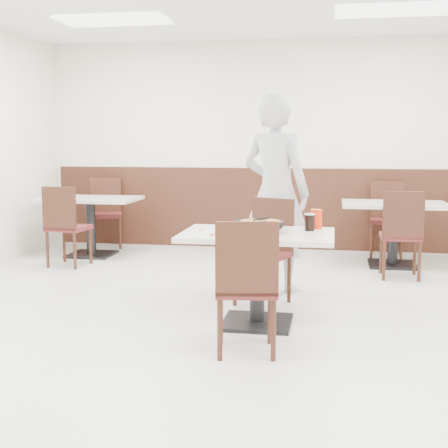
% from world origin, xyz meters
% --- Properties ---
extents(floor, '(7.00, 7.00, 0.00)m').
position_xyz_m(floor, '(0.00, 0.00, 0.00)').
color(floor, '#B7B7B2').
rests_on(floor, ground).
extents(wall_back, '(6.00, 0.04, 2.80)m').
position_xyz_m(wall_back, '(0.00, 3.50, 1.40)').
color(wall_back, white).
rests_on(wall_back, floor).
extents(wainscot_back, '(5.90, 0.03, 1.10)m').
position_xyz_m(wainscot_back, '(0.00, 3.48, 0.55)').
color(wainscot_back, black).
rests_on(wainscot_back, floor).
extents(fluo_panel_c, '(1.20, 0.60, 0.02)m').
position_xyz_m(fluo_panel_c, '(-1.50, 1.80, 2.78)').
color(fluo_panel_c, white).
rests_on(fluo_panel_c, ceiling).
extents(fluo_panel_d, '(1.20, 0.60, 0.02)m').
position_xyz_m(fluo_panel_d, '(1.50, 1.80, 2.78)').
color(fluo_panel_d, white).
rests_on(fluo_panel_d, ceiling).
extents(main_table, '(1.21, 0.81, 0.75)m').
position_xyz_m(main_table, '(0.34, -0.09, 0.38)').
color(main_table, beige).
rests_on(main_table, floor).
extents(chair_near, '(0.48, 0.48, 0.95)m').
position_xyz_m(chair_near, '(0.34, -0.77, 0.47)').
color(chair_near, black).
rests_on(chair_near, floor).
extents(chair_far, '(0.55, 0.55, 0.95)m').
position_xyz_m(chair_far, '(0.31, 0.54, 0.47)').
color(chair_far, black).
rests_on(chair_far, floor).
extents(trivet, '(0.11, 0.11, 0.04)m').
position_xyz_m(trivet, '(0.37, -0.08, 0.77)').
color(trivet, black).
rests_on(trivet, main_table).
extents(pizza_pan, '(0.38, 0.38, 0.01)m').
position_xyz_m(pizza_pan, '(0.35, -0.06, 0.79)').
color(pizza_pan, black).
rests_on(pizza_pan, trivet).
extents(pizza, '(0.33, 0.33, 0.02)m').
position_xyz_m(pizza, '(0.36, -0.11, 0.81)').
color(pizza, gold).
rests_on(pizza, pizza_pan).
extents(pizza_server, '(0.09, 0.10, 0.00)m').
position_xyz_m(pizza_server, '(0.38, -0.13, 0.84)').
color(pizza_server, silver).
rests_on(pizza_server, pizza).
extents(napkin, '(0.20, 0.20, 0.00)m').
position_xyz_m(napkin, '(-0.07, -0.27, 0.75)').
color(napkin, white).
rests_on(napkin, main_table).
extents(side_plate, '(0.20, 0.20, 0.01)m').
position_xyz_m(side_plate, '(-0.08, -0.23, 0.76)').
color(side_plate, white).
rests_on(side_plate, napkin).
extents(fork, '(0.05, 0.17, 0.00)m').
position_xyz_m(fork, '(-0.09, -0.18, 0.77)').
color(fork, silver).
rests_on(fork, side_plate).
extents(cola_glass, '(0.08, 0.08, 0.13)m').
position_xyz_m(cola_glass, '(0.74, 0.08, 0.81)').
color(cola_glass, black).
rests_on(cola_glass, main_table).
extents(red_cup, '(0.10, 0.10, 0.16)m').
position_xyz_m(red_cup, '(0.79, 0.21, 0.83)').
color(red_cup, red).
rests_on(red_cup, main_table).
extents(diner_person, '(0.83, 0.71, 1.93)m').
position_xyz_m(diner_person, '(0.37, 1.13, 0.97)').
color(diner_person, '#B6B5BB').
rests_on(diner_person, floor).
extents(bg_table_left, '(1.26, 0.89, 0.75)m').
position_xyz_m(bg_table_left, '(-2.13, 2.53, 0.38)').
color(bg_table_left, beige).
rests_on(bg_table_left, floor).
extents(bg_chair_left_near, '(0.47, 0.47, 0.95)m').
position_xyz_m(bg_chair_left_near, '(-2.14, 1.87, 0.47)').
color(bg_chair_left_near, black).
rests_on(bg_chair_left_near, floor).
extents(bg_chair_left_far, '(0.54, 0.54, 0.95)m').
position_xyz_m(bg_chair_left_far, '(-2.16, 3.16, 0.47)').
color(bg_chair_left_far, black).
rests_on(bg_chair_left_far, floor).
extents(bg_table_right, '(1.30, 0.95, 0.75)m').
position_xyz_m(bg_table_right, '(1.63, 2.53, 0.38)').
color(bg_table_right, beige).
rests_on(bg_table_right, floor).
extents(bg_chair_right_near, '(0.42, 0.42, 0.95)m').
position_xyz_m(bg_chair_right_near, '(1.65, 1.89, 0.47)').
color(bg_chair_right_near, black).
rests_on(bg_chair_right_near, floor).
extents(bg_chair_right_far, '(0.45, 0.45, 0.95)m').
position_xyz_m(bg_chair_right_far, '(1.60, 3.14, 0.47)').
color(bg_chair_right_far, black).
rests_on(bg_chair_right_far, floor).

